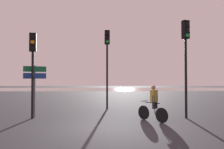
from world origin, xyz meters
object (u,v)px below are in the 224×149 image
traffic_light_center (107,55)px  direction_sign_post (35,81)px  traffic_light_near_right (186,50)px  cyclist (153,103)px  traffic_light_near_left (33,59)px

traffic_light_center → direction_sign_post: traffic_light_center is taller
traffic_light_near_right → direction_sign_post: traffic_light_near_right is taller
traffic_light_near_right → cyclist: 3.18m
traffic_light_near_left → direction_sign_post: traffic_light_near_left is taller
traffic_light_near_left → direction_sign_post: bearing=-100.0°
traffic_light_near_right → traffic_light_center: (-3.84, 3.42, 0.17)m
cyclist → traffic_light_center: bearing=78.4°
traffic_light_near_left → cyclist: traffic_light_near_left is taller
traffic_light_center → cyclist: traffic_light_center is taller
direction_sign_post → traffic_light_near_right: bearing=151.5°
traffic_light_near_right → traffic_light_center: bearing=-63.3°
direction_sign_post → traffic_light_center: bearing=-166.0°
traffic_light_near_left → cyclist: 6.13m
traffic_light_center → direction_sign_post: size_ratio=1.95×
traffic_light_near_left → direction_sign_post: 1.15m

